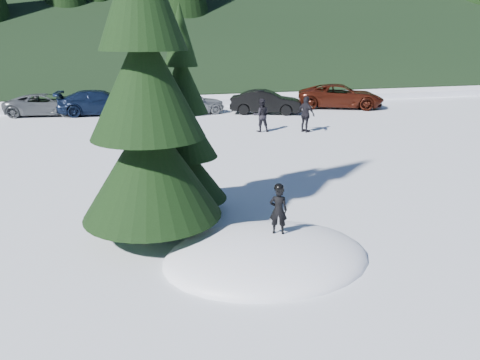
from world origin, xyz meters
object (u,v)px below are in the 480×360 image
object	(u,v)px
adult_1	(306,114)
spruce_tall	(146,96)
adult_0	(261,115)
car_2	(46,104)
car_4	(188,102)
car_5	(266,102)
child_skier	(278,210)
spruce_short	(184,136)
car_3	(101,103)
car_6	(341,96)

from	to	relation	value
adult_1	spruce_tall	bearing A→B (deg)	113.72
adult_0	car_2	distance (m)	13.51
spruce_tall	car_4	distance (m)	17.91
adult_0	car_5	distance (m)	5.56
car_4	adult_1	bearing A→B (deg)	-164.17
spruce_tall	adult_0	size ratio (longest dim) A/B	5.29
spruce_tall	child_skier	size ratio (longest dim) A/B	8.15
spruce_short	car_2	bearing A→B (deg)	106.24
spruce_short	car_3	size ratio (longest dim) A/B	1.07
spruce_short	adult_0	xyz separation A→B (m)	(5.44, 9.93, -1.29)
spruce_tall	child_skier	world-z (taller)	spruce_tall
spruce_short	car_5	distance (m)	16.91
spruce_tall	spruce_short	xyz separation A→B (m)	(1.00, 1.40, -1.22)
spruce_tall	car_5	bearing A→B (deg)	62.78
spruce_tall	adult_1	distance (m)	13.81
car_2	car_4	xyz separation A→B (m)	(8.13, -2.24, 0.11)
spruce_tall	adult_0	world-z (taller)	spruce_tall
car_4	car_6	bearing A→B (deg)	-108.15
car_3	car_6	xyz separation A→B (m)	(15.13, -1.42, 0.04)
car_6	spruce_tall	bearing A→B (deg)	165.81
adult_0	car_4	bearing A→B (deg)	-59.81
adult_1	car_2	world-z (taller)	adult_1
spruce_tall	adult_1	size ratio (longest dim) A/B	4.89
spruce_tall	spruce_short	world-z (taller)	spruce_tall
adult_1	car_5	size ratio (longest dim) A/B	0.41
child_skier	adult_1	xyz separation A→B (m)	(6.00, 12.23, -0.13)
adult_1	car_3	world-z (taller)	adult_1
spruce_tall	car_3	xyz separation A→B (m)	(-1.17, 18.87, -2.59)
adult_1	car_2	distance (m)	15.61
child_skier	car_4	bearing A→B (deg)	-71.20
car_3	adult_0	bearing A→B (deg)	-128.97
child_skier	car_4	world-z (taller)	child_skier
car_4	car_5	xyz separation A→B (m)	(4.64, -0.80, -0.04)
car_3	car_5	xyz separation A→B (m)	(9.65, -2.37, -0.02)
car_3	car_6	world-z (taller)	car_6
car_2	spruce_short	bearing A→B (deg)	-155.00
car_4	car_6	xyz separation A→B (m)	(10.12, 0.15, 0.01)
car_5	adult_0	bearing A→B (deg)	179.75
child_skier	car_2	bearing A→B (deg)	-49.36
child_skier	car_6	world-z (taller)	child_skier
spruce_tall	adult_1	world-z (taller)	spruce_tall
car_2	spruce_tall	bearing A→B (deg)	-158.88
child_skier	car_2	xyz separation A→B (m)	(-6.79, 21.17, -0.37)
adult_0	car_4	xyz separation A→B (m)	(-2.60, 5.97, -0.06)
child_skier	car_3	size ratio (longest dim) A/B	0.21
adult_0	spruce_tall	bearing A→B (deg)	67.09
spruce_tall	spruce_short	bearing A→B (deg)	54.46
car_3	car_5	size ratio (longest dim) A/B	1.17
child_skier	car_5	xyz separation A→B (m)	(5.98, 18.12, -0.30)
spruce_short	adult_1	bearing A→B (deg)	50.83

